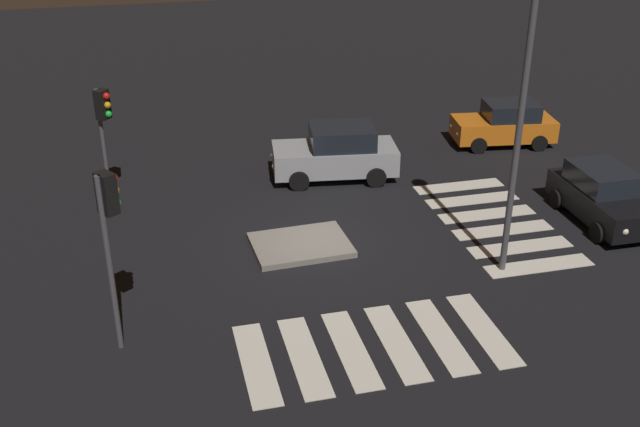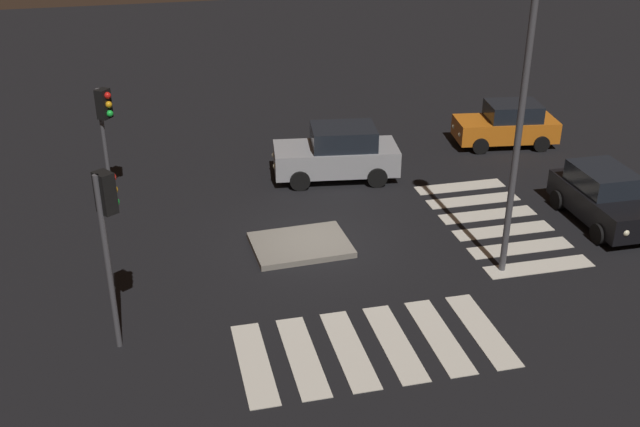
# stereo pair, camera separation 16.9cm
# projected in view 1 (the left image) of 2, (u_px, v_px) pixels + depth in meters

# --- Properties ---
(ground_plane) EXTENTS (80.00, 80.00, 0.00)m
(ground_plane) POSITION_uv_depth(u_px,v_px,m) (320.00, 243.00, 22.89)
(ground_plane) COLOR black
(traffic_island) EXTENTS (2.97, 2.28, 0.18)m
(traffic_island) POSITION_uv_depth(u_px,v_px,m) (301.00, 245.00, 22.59)
(traffic_island) COLOR gray
(traffic_island) RESTS_ON ground
(car_orange) EXTENTS (4.16, 2.30, 1.74)m
(car_orange) POSITION_uv_depth(u_px,v_px,m) (505.00, 124.00, 30.00)
(car_orange) COLOR orange
(car_orange) RESTS_ON ground
(car_silver) EXTENTS (4.63, 2.55, 1.94)m
(car_silver) POSITION_uv_depth(u_px,v_px,m) (336.00, 153.00, 26.93)
(car_silver) COLOR #9EA0A5
(car_silver) RESTS_ON ground
(car_black) EXTENTS (1.95, 4.09, 1.77)m
(car_black) POSITION_uv_depth(u_px,v_px,m) (602.00, 196.00, 23.86)
(car_black) COLOR black
(car_black) RESTS_ON ground
(traffic_light_west) EXTENTS (0.53, 0.54, 3.91)m
(traffic_light_west) POSITION_uv_depth(u_px,v_px,m) (103.00, 118.00, 24.24)
(traffic_light_west) COLOR #47474C
(traffic_light_west) RESTS_ON ground
(traffic_light_south) EXTENTS (0.53, 0.54, 4.50)m
(traffic_light_south) POSITION_uv_depth(u_px,v_px,m) (109.00, 219.00, 16.77)
(traffic_light_south) COLOR #47474C
(traffic_light_south) RESTS_ON ground
(street_lamp) EXTENTS (0.56, 0.56, 8.71)m
(street_lamp) POSITION_uv_depth(u_px,v_px,m) (527.00, 69.00, 18.90)
(street_lamp) COLOR #47474C
(street_lamp) RESTS_ON ground
(crosswalk_near) EXTENTS (6.45, 3.20, 0.02)m
(crosswalk_near) POSITION_uv_depth(u_px,v_px,m) (374.00, 346.00, 18.20)
(crosswalk_near) COLOR silver
(crosswalk_near) RESTS_ON ground
(crosswalk_side) EXTENTS (3.20, 6.45, 0.02)m
(crosswalk_side) POSITION_uv_depth(u_px,v_px,m) (494.00, 222.00, 24.14)
(crosswalk_side) COLOR silver
(crosswalk_side) RESTS_ON ground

